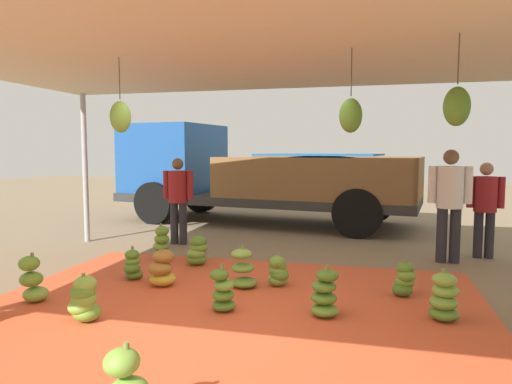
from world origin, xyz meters
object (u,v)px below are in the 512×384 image
banana_bunch_13 (444,298)px  cargo_truck_main (251,174)px  banana_bunch_12 (197,251)px  worker_1 (485,203)px  banana_bunch_4 (161,244)px  worker_2 (178,194)px  banana_bunch_14 (32,281)px  banana_bunch_1 (133,266)px  worker_0 (450,197)px  banana_bunch_5 (223,292)px  banana_bunch_9 (84,300)px  banana_bunch_11 (243,270)px  banana_bunch_8 (325,294)px  banana_bunch_0 (278,271)px  banana_bunch_7 (404,280)px  banana_bunch_10 (162,269)px

banana_bunch_13 → cargo_truck_main: 7.01m
banana_bunch_12 → worker_1: bearing=20.5°
cargo_truck_main → worker_1: bearing=-30.8°
banana_bunch_4 → worker_1: size_ratio=0.38×
worker_2 → banana_bunch_14: bearing=-94.2°
banana_bunch_1 → banana_bunch_4: bearing=96.5°
worker_0 → worker_2: size_ratio=1.10×
banana_bunch_12 → worker_1: (4.33, 1.62, 0.69)m
banana_bunch_1 → banana_bunch_5: 1.80m
banana_bunch_9 → banana_bunch_11: bearing=51.2°
banana_bunch_1 → worker_2: (-0.38, 2.40, 0.74)m
banana_bunch_1 → cargo_truck_main: (0.24, 5.35, 0.98)m
banana_bunch_8 → banana_bunch_12: banana_bunch_8 is taller
banana_bunch_1 → cargo_truck_main: size_ratio=0.06×
banana_bunch_0 → banana_bunch_12: banana_bunch_12 is taller
banana_bunch_11 → banana_bunch_1: bearing=-179.3°
banana_bunch_1 → banana_bunch_7: size_ratio=1.02×
banana_bunch_1 → banana_bunch_10: 0.54m
banana_bunch_12 → worker_0: 3.97m
banana_bunch_8 → banana_bunch_10: bearing=165.1°
banana_bunch_13 → worker_2: size_ratio=0.34×
banana_bunch_9 → banana_bunch_13: size_ratio=0.92×
banana_bunch_4 → banana_bunch_13: 4.34m
banana_bunch_0 → banana_bunch_11: (-0.42, -0.16, 0.03)m
banana_bunch_9 → banana_bunch_0: bearing=45.7°
worker_1 → banana_bunch_10: bearing=-147.8°
banana_bunch_0 → banana_bunch_8: (0.69, -0.92, 0.04)m
banana_bunch_1 → banana_bunch_7: 3.51m
banana_bunch_1 → worker_0: bearing=26.1°
banana_bunch_8 → banana_bunch_13: (1.20, 0.16, 0.00)m
banana_bunch_5 → cargo_truck_main: bearing=102.0°
banana_bunch_8 → worker_1: bearing=56.1°
banana_bunch_8 → banana_bunch_9: bearing=-161.5°
worker_2 → banana_bunch_7: bearing=-29.9°
banana_bunch_5 → worker_1: 4.84m
banana_bunch_9 → banana_bunch_14: banana_bunch_14 is taller
worker_0 → banana_bunch_12: bearing=-163.0°
banana_bunch_1 → banana_bunch_14: 1.30m
banana_bunch_0 → banana_bunch_13: (1.89, -0.76, 0.04)m
worker_0 → worker_1: (0.61, 0.48, -0.12)m
banana_bunch_4 → banana_bunch_9: 2.71m
banana_bunch_0 → banana_bunch_8: 1.15m
banana_bunch_9 → cargo_truck_main: 6.94m
banana_bunch_7 → banana_bunch_12: size_ratio=0.93×
worker_0 → banana_bunch_4: bearing=-167.9°
banana_bunch_0 → banana_bunch_5: 1.13m
banana_bunch_11 → worker_2: worker_2 is taller
banana_bunch_11 → banana_bunch_7: bearing=4.3°
banana_bunch_13 → worker_2: (-4.23, 2.99, 0.70)m
worker_1 → banana_bunch_0: bearing=-140.6°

